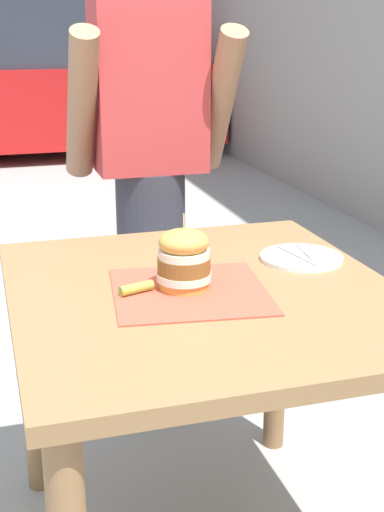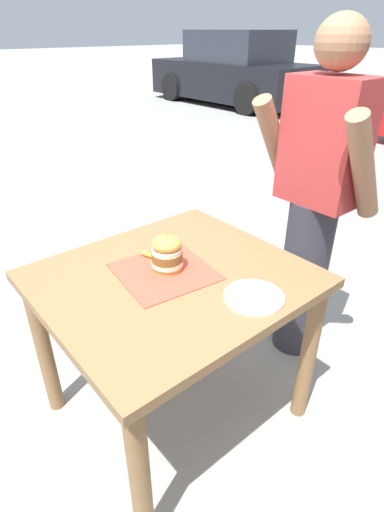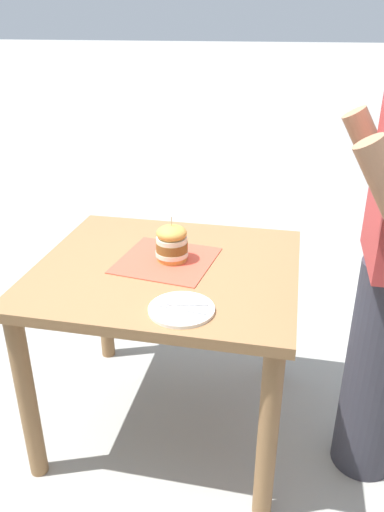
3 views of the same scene
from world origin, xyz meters
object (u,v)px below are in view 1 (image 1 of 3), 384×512
Objects in this scene: patio_table at (204,338)px; side_plate_with_forks at (301,258)px; parked_car_mid_block at (21,86)px; sandwich at (184,259)px; pickle_spear at (136,288)px; diner_across_table at (150,175)px.

side_plate_with_forks is (0.31, 0.13, 0.14)m from patio_table.
side_plate_with_forks is 6.37m from parked_car_mid_block.
sandwich is (-0.05, 0.01, 0.21)m from patio_table.
pickle_spear is (-0.16, 0.01, 0.15)m from patio_table.
parked_car_mid_block reaches higher than pickle_spear.
side_plate_with_forks is at bearing 18.54° from sandwich.
pickle_spear reaches higher than side_plate_with_forks.
side_plate_with_forks is at bearing -70.41° from diner_across_table.
diner_across_table reaches higher than parked_car_mid_block.
parked_car_mid_block is at bearing 90.65° from diner_across_table.
diner_across_table is (0.23, 0.81, 0.09)m from pickle_spear.
pickle_spear is 0.05× the size of diner_across_table.
patio_table is 0.22m from pickle_spear.
pickle_spear is (-0.12, -0.00, -0.06)m from sandwich.
parked_car_mid_block is (0.05, 6.48, -0.13)m from sandwich.
parked_car_mid_block is (-0.06, 5.67, -0.16)m from diner_across_table.
diner_across_table is (0.11, 0.81, 0.03)m from sandwich.
pickle_spear is 6.49m from parked_car_mid_block.
diner_across_table is 0.40× the size of parked_car_mid_block.
side_plate_with_forks is 0.05× the size of parked_car_mid_block.
pickle_spear is 0.49m from side_plate_with_forks.
patio_table is at bearing -11.26° from sandwich.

